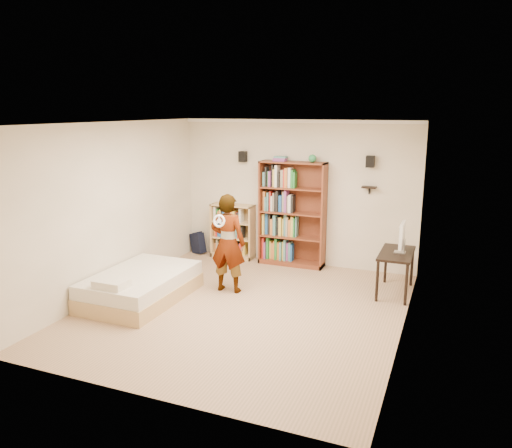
{
  "coord_description": "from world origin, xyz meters",
  "views": [
    {
      "loc": [
        2.75,
        -6.34,
        2.9
      ],
      "look_at": [
        -0.05,
        0.6,
        1.16
      ],
      "focal_mm": 35.0,
      "sensor_mm": 36.0,
      "label": 1
    }
  ],
  "objects_px": {
    "low_bookshelf": "(233,231)",
    "computer_desk": "(395,273)",
    "daybed": "(141,283)",
    "person": "(228,243)",
    "tall_bookshelf": "(292,214)"
  },
  "relations": [
    {
      "from": "low_bookshelf",
      "to": "computer_desk",
      "type": "bearing_deg",
      "value": -14.57
    },
    {
      "from": "computer_desk",
      "to": "daybed",
      "type": "height_order",
      "value": "computer_desk"
    },
    {
      "from": "low_bookshelf",
      "to": "daybed",
      "type": "relative_size",
      "value": 0.58
    },
    {
      "from": "tall_bookshelf",
      "to": "low_bookshelf",
      "type": "relative_size",
      "value": 1.83
    },
    {
      "from": "tall_bookshelf",
      "to": "computer_desk",
      "type": "distance_m",
      "value": 2.25
    },
    {
      "from": "low_bookshelf",
      "to": "daybed",
      "type": "xyz_separation_m",
      "value": [
        -0.38,
        -2.58,
        -0.26
      ]
    },
    {
      "from": "computer_desk",
      "to": "daybed",
      "type": "xyz_separation_m",
      "value": [
        -3.61,
        -1.74,
        -0.07
      ]
    },
    {
      "from": "tall_bookshelf",
      "to": "computer_desk",
      "type": "height_order",
      "value": "tall_bookshelf"
    },
    {
      "from": "daybed",
      "to": "person",
      "type": "xyz_separation_m",
      "value": [
        1.09,
        0.85,
        0.53
      ]
    },
    {
      "from": "tall_bookshelf",
      "to": "person",
      "type": "distance_m",
      "value": 1.8
    },
    {
      "from": "low_bookshelf",
      "to": "person",
      "type": "relative_size",
      "value": 0.67
    },
    {
      "from": "daybed",
      "to": "computer_desk",
      "type": "bearing_deg",
      "value": 25.79
    },
    {
      "from": "tall_bookshelf",
      "to": "person",
      "type": "xyz_separation_m",
      "value": [
        -0.52,
        -1.72,
        -0.18
      ]
    },
    {
      "from": "person",
      "to": "tall_bookshelf",
      "type": "bearing_deg",
      "value": -108.61
    },
    {
      "from": "person",
      "to": "daybed",
      "type": "bearing_deg",
      "value": 35.9
    }
  ]
}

